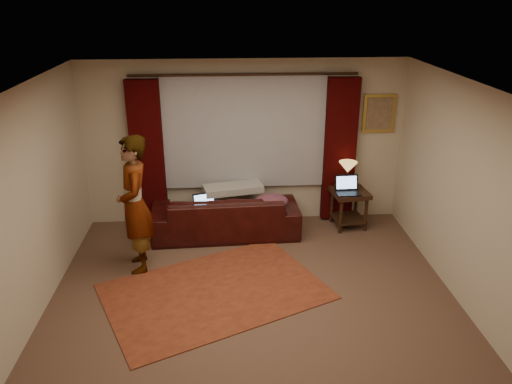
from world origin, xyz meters
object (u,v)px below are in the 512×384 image
(sofa, at_px, (225,207))
(end_table, at_px, (349,209))
(tiffany_lamp, at_px, (347,176))
(laptop_sofa, at_px, (207,204))
(person, at_px, (135,205))
(laptop_table, at_px, (349,186))

(sofa, bearing_deg, end_table, -178.51)
(sofa, bearing_deg, tiffany_lamp, -176.54)
(sofa, height_order, laptop_sofa, sofa)
(tiffany_lamp, bearing_deg, laptop_sofa, -170.74)
(sofa, height_order, person, person)
(sofa, xyz_separation_m, person, (-1.18, -0.94, 0.48))
(sofa, height_order, laptop_table, sofa)
(person, bearing_deg, end_table, 95.92)
(end_table, bearing_deg, tiffany_lamp, 125.76)
(laptop_sofa, bearing_deg, sofa, 11.91)
(end_table, distance_m, tiffany_lamp, 0.54)
(sofa, distance_m, laptop_sofa, 0.34)
(laptop_sofa, relative_size, tiffany_lamp, 0.82)
(tiffany_lamp, bearing_deg, laptop_table, -95.02)
(laptop_sofa, xyz_separation_m, end_table, (2.23, 0.29, -0.27))
(laptop_sofa, bearing_deg, laptop_table, -13.86)
(end_table, xyz_separation_m, person, (-3.13, -1.07, 0.62))
(sofa, height_order, tiffany_lamp, tiffany_lamp)
(tiffany_lamp, xyz_separation_m, laptop_table, (-0.02, -0.18, -0.10))
(sofa, bearing_deg, person, 36.23)
(laptop_table, bearing_deg, person, -164.27)
(laptop_sofa, height_order, laptop_table, laptop_table)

